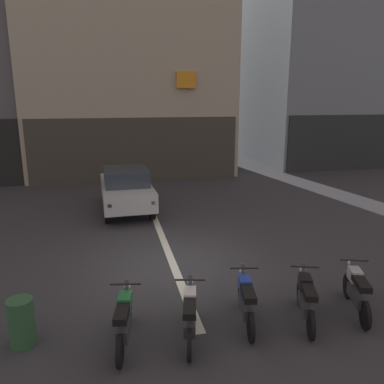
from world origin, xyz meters
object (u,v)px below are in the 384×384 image
at_px(motorcycle_green_row_leftmost, 124,320).
at_px(motorcycle_white_row_left_mid, 190,314).
at_px(motorcycle_black_row_right_mid, 306,298).
at_px(motorcycle_blue_row_centre, 246,300).
at_px(trash_bin, 22,322).
at_px(motorcycle_silver_row_rightmost, 357,290).
at_px(car_silver_crossing_near, 126,188).

distance_m(motorcycle_green_row_leftmost, motorcycle_white_row_left_mid, 1.14).
bearing_deg(motorcycle_black_row_right_mid, motorcycle_white_row_left_mid, -178.19).
height_order(motorcycle_green_row_leftmost, motorcycle_blue_row_centre, same).
height_order(motorcycle_white_row_left_mid, trash_bin, motorcycle_white_row_left_mid).
distance_m(motorcycle_black_row_right_mid, motorcycle_silver_row_rightmost, 1.14).
bearing_deg(motorcycle_black_row_right_mid, motorcycle_green_row_leftmost, 179.85).
bearing_deg(trash_bin, motorcycle_green_row_leftmost, -11.28).
relative_size(motorcycle_black_row_right_mid, motorcycle_silver_row_rightmost, 1.00).
relative_size(motorcycle_black_row_right_mid, trash_bin, 1.89).
relative_size(motorcycle_green_row_leftmost, motorcycle_blue_row_centre, 1.00).
distance_m(car_silver_crossing_near, motorcycle_blue_row_centre, 8.15).
distance_m(motorcycle_black_row_right_mid, trash_bin, 5.16).
distance_m(motorcycle_blue_row_centre, motorcycle_silver_row_rightmost, 2.28).
xyz_separation_m(motorcycle_green_row_leftmost, motorcycle_blue_row_centre, (2.28, 0.17, 0.00)).
height_order(motorcycle_white_row_left_mid, motorcycle_silver_row_rightmost, same).
relative_size(motorcycle_blue_row_centre, trash_bin, 1.94).
distance_m(motorcycle_blue_row_centre, trash_bin, 4.01).
bearing_deg(motorcycle_blue_row_centre, motorcycle_green_row_leftmost, -175.63).
xyz_separation_m(motorcycle_black_row_right_mid, motorcycle_silver_row_rightmost, (1.14, 0.07, 0.00)).
bearing_deg(car_silver_crossing_near, motorcycle_black_row_right_mid, -69.84).
bearing_deg(motorcycle_blue_row_centre, motorcycle_silver_row_rightmost, -2.85).
bearing_deg(motorcycle_green_row_leftmost, motorcycle_black_row_right_mid, -0.15).
height_order(motorcycle_blue_row_centre, motorcycle_silver_row_rightmost, same).
distance_m(motorcycle_white_row_left_mid, motorcycle_blue_row_centre, 1.17).
xyz_separation_m(motorcycle_blue_row_centre, trash_bin, (-4.01, 0.17, -0.03)).
height_order(car_silver_crossing_near, motorcycle_green_row_leftmost, car_silver_crossing_near).
bearing_deg(motorcycle_silver_row_rightmost, motorcycle_white_row_left_mid, -177.63).
xyz_separation_m(motorcycle_white_row_left_mid, motorcycle_black_row_right_mid, (2.28, 0.07, 0.00)).
bearing_deg(trash_bin, motorcycle_white_row_left_mid, -8.45).
distance_m(car_silver_crossing_near, motorcycle_black_row_right_mid, 8.65).
relative_size(car_silver_crossing_near, motorcycle_silver_row_rightmost, 2.60).
height_order(motorcycle_blue_row_centre, motorcycle_black_row_right_mid, same).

